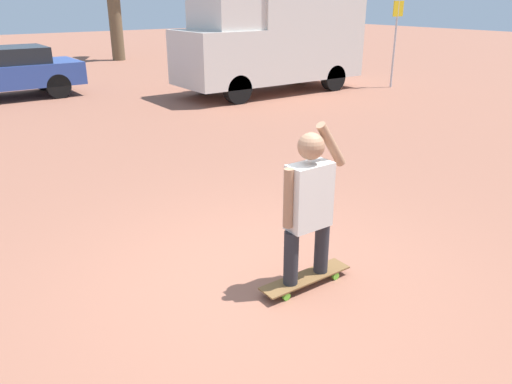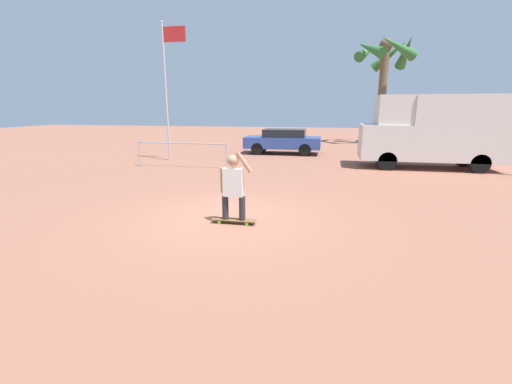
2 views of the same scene
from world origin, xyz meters
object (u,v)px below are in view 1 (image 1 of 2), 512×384
parked_car_blue (0,71)px  street_sign (396,33)px  person_skateboarder (309,199)px  camper_van (274,35)px  skateboard (306,278)px

parked_car_blue → street_sign: bearing=-26.0°
parked_car_blue → person_skateboarder: bearing=-87.9°
parked_car_blue → street_sign: 11.49m
camper_van → parked_car_blue: camper_van is taller
skateboard → person_skateboarder: (-0.00, -0.00, 0.83)m
camper_van → street_sign: size_ratio=2.20×
parked_car_blue → street_sign: (10.29, -5.02, 0.88)m
camper_van → street_sign: bearing=-23.0°
street_sign → person_skateboarder: bearing=-143.6°
skateboard → street_sign: street_sign is taller
camper_van → parked_car_blue: bearing=152.5°
person_skateboarder → parked_car_blue: size_ratio=0.36×
skateboard → parked_car_blue: bearing=92.1°
skateboard → camper_van: (6.33, 8.75, 1.56)m
person_skateboarder → street_sign: (9.84, 7.26, 0.72)m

